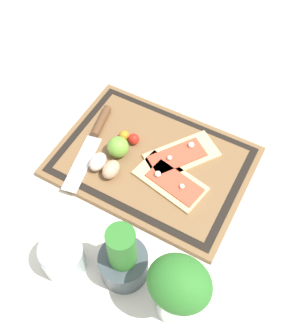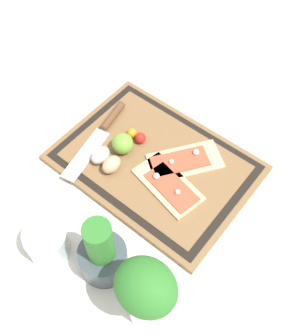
{
  "view_description": "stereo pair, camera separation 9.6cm",
  "coord_description": "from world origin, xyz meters",
  "px_view_note": "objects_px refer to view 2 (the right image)",
  "views": [
    {
      "loc": [
        -0.26,
        0.51,
        0.84
      ],
      "look_at": [
        0.0,
        0.04,
        0.04
      ],
      "focal_mm": 42.0,
      "sensor_mm": 36.0,
      "label": 1
    },
    {
      "loc": [
        -0.34,
        0.46,
        0.84
      ],
      "look_at": [
        0.0,
        0.04,
        0.04
      ],
      "focal_mm": 42.0,
      "sensor_mm": 36.0,
      "label": 2
    }
  ],
  "objects_px": {
    "herb_pot": "(102,254)",
    "lime": "(123,144)",
    "egg_pink": "(101,155)",
    "pizza_slice_far": "(168,185)",
    "sauce_jar": "(47,242)",
    "pizza_slice_near": "(184,161)",
    "knife": "(105,127)",
    "egg_brown": "(111,164)",
    "herb_glass": "(146,293)",
    "cherry_tomato_yellow": "(132,133)",
    "cherry_tomato_red": "(140,138)"
  },
  "relations": [
    {
      "from": "herb_pot",
      "to": "lime",
      "type": "bearing_deg",
      "value": -56.83
    },
    {
      "from": "egg_pink",
      "to": "herb_pot",
      "type": "bearing_deg",
      "value": 134.04
    },
    {
      "from": "pizza_slice_far",
      "to": "sauce_jar",
      "type": "relative_size",
      "value": 2.03
    },
    {
      "from": "pizza_slice_near",
      "to": "knife",
      "type": "relative_size",
      "value": 0.73
    },
    {
      "from": "lime",
      "to": "sauce_jar",
      "type": "relative_size",
      "value": 0.59
    },
    {
      "from": "pizza_slice_far",
      "to": "egg_brown",
      "type": "height_order",
      "value": "egg_brown"
    },
    {
      "from": "egg_brown",
      "to": "sauce_jar",
      "type": "bearing_deg",
      "value": 96.54
    },
    {
      "from": "herb_pot",
      "to": "sauce_jar",
      "type": "relative_size",
      "value": 2.02
    },
    {
      "from": "herb_pot",
      "to": "herb_glass",
      "type": "height_order",
      "value": "herb_glass"
    },
    {
      "from": "egg_brown",
      "to": "sauce_jar",
      "type": "xyz_separation_m",
      "value": [
        -0.03,
        0.24,
        -0.0
      ]
    },
    {
      "from": "pizza_slice_far",
      "to": "knife",
      "type": "bearing_deg",
      "value": -8.26
    },
    {
      "from": "pizza_slice_near",
      "to": "herb_glass",
      "type": "bearing_deg",
      "value": 113.89
    },
    {
      "from": "knife",
      "to": "cherry_tomato_yellow",
      "type": "distance_m",
      "value": 0.08
    },
    {
      "from": "knife",
      "to": "lime",
      "type": "distance_m",
      "value": 0.09
    },
    {
      "from": "egg_pink",
      "to": "sauce_jar",
      "type": "relative_size",
      "value": 0.58
    },
    {
      "from": "egg_brown",
      "to": "egg_pink",
      "type": "relative_size",
      "value": 1.0
    },
    {
      "from": "egg_pink",
      "to": "cherry_tomato_red",
      "type": "xyz_separation_m",
      "value": [
        -0.04,
        -0.11,
        -0.0
      ]
    },
    {
      "from": "egg_pink",
      "to": "herb_glass",
      "type": "distance_m",
      "value": 0.39
    },
    {
      "from": "pizza_slice_far",
      "to": "lime",
      "type": "xyz_separation_m",
      "value": [
        0.16,
        -0.01,
        0.02
      ]
    },
    {
      "from": "cherry_tomato_red",
      "to": "herb_pot",
      "type": "distance_m",
      "value": 0.34
    },
    {
      "from": "pizza_slice_far",
      "to": "egg_pink",
      "type": "xyz_separation_m",
      "value": [
        0.18,
        0.05,
        0.01
      ]
    },
    {
      "from": "pizza_slice_far",
      "to": "herb_pot",
      "type": "xyz_separation_m",
      "value": [
        -0.01,
        0.24,
        0.04
      ]
    },
    {
      "from": "knife",
      "to": "egg_brown",
      "type": "height_order",
      "value": "egg_brown"
    },
    {
      "from": "lime",
      "to": "cherry_tomato_red",
      "type": "relative_size",
      "value": 1.87
    },
    {
      "from": "cherry_tomato_yellow",
      "to": "egg_brown",
      "type": "bearing_deg",
      "value": 104.29
    },
    {
      "from": "egg_brown",
      "to": "cherry_tomato_red",
      "type": "distance_m",
      "value": 0.11
    },
    {
      "from": "knife",
      "to": "egg_pink",
      "type": "height_order",
      "value": "egg_pink"
    },
    {
      "from": "knife",
      "to": "pizza_slice_near",
      "type": "bearing_deg",
      "value": -168.5
    },
    {
      "from": "pizza_slice_near",
      "to": "sauce_jar",
      "type": "xyz_separation_m",
      "value": [
        0.1,
        0.37,
        0.01
      ]
    },
    {
      "from": "egg_pink",
      "to": "herb_pot",
      "type": "xyz_separation_m",
      "value": [
        -0.19,
        0.19,
        0.03
      ]
    },
    {
      "from": "cherry_tomato_yellow",
      "to": "sauce_jar",
      "type": "height_order",
      "value": "sauce_jar"
    },
    {
      "from": "lime",
      "to": "egg_brown",
      "type": "bearing_deg",
      "value": 105.02
    },
    {
      "from": "lime",
      "to": "cherry_tomato_red",
      "type": "xyz_separation_m",
      "value": [
        -0.02,
        -0.05,
        -0.01
      ]
    },
    {
      "from": "sauce_jar",
      "to": "herb_glass",
      "type": "height_order",
      "value": "herb_glass"
    },
    {
      "from": "pizza_slice_far",
      "to": "lime",
      "type": "height_order",
      "value": "lime"
    },
    {
      "from": "egg_brown",
      "to": "herb_glass",
      "type": "relative_size",
      "value": 0.26
    },
    {
      "from": "cherry_tomato_yellow",
      "to": "herb_pot",
      "type": "bearing_deg",
      "value": 120.39
    },
    {
      "from": "lime",
      "to": "pizza_slice_far",
      "type": "bearing_deg",
      "value": 175.42
    },
    {
      "from": "cherry_tomato_yellow",
      "to": "pizza_slice_far",
      "type": "bearing_deg",
      "value": 160.0
    },
    {
      "from": "egg_brown",
      "to": "herb_pot",
      "type": "xyz_separation_m",
      "value": [
        -0.15,
        0.19,
        0.03
      ]
    },
    {
      "from": "cherry_tomato_red",
      "to": "cherry_tomato_yellow",
      "type": "relative_size",
      "value": 1.11
    },
    {
      "from": "herb_pot",
      "to": "pizza_slice_near",
      "type": "bearing_deg",
      "value": -86.23
    },
    {
      "from": "pizza_slice_near",
      "to": "lime",
      "type": "relative_size",
      "value": 3.66
    },
    {
      "from": "sauce_jar",
      "to": "herb_glass",
      "type": "bearing_deg",
      "value": -172.52
    },
    {
      "from": "lime",
      "to": "herb_pot",
      "type": "xyz_separation_m",
      "value": [
        -0.17,
        0.25,
        0.02
      ]
    },
    {
      "from": "pizza_slice_far",
      "to": "cherry_tomato_red",
      "type": "distance_m",
      "value": 0.15
    },
    {
      "from": "pizza_slice_near",
      "to": "herb_glass",
      "type": "xyz_separation_m",
      "value": [
        -0.15,
        0.34,
        0.1
      ]
    },
    {
      "from": "knife",
      "to": "sauce_jar",
      "type": "relative_size",
      "value": 2.92
    },
    {
      "from": "pizza_slice_far",
      "to": "egg_brown",
      "type": "distance_m",
      "value": 0.15
    },
    {
      "from": "knife",
      "to": "cherry_tomato_yellow",
      "type": "bearing_deg",
      "value": -159.77
    }
  ]
}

